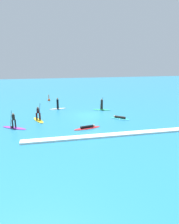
{
  "coord_description": "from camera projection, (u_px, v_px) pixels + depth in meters",
  "views": [
    {
      "loc": [
        -6.22,
        -27.77,
        7.74
      ],
      "look_at": [
        0.0,
        0.0,
        0.5
      ],
      "focal_mm": 33.51,
      "sensor_mm": 36.0,
      "label": 1
    }
  ],
  "objects": [
    {
      "name": "surfer_on_purple_board",
      "position": [
        14.0,
        125.0,
        23.95
      ],
      "size": [
        3.07,
        2.3,
        2.11
      ],
      "rotation": [
        0.0,
        0.0,
        2.57
      ],
      "color": "purple",
      "rests_on": "ground_plane"
    },
    {
      "name": "ground_plane",
      "position": [
        90.0,
        115.0,
        29.48
      ],
      "size": [
        120.0,
        120.0,
        0.0
      ],
      "primitive_type": "plane",
      "color": "teal",
      "rests_on": "ground"
    },
    {
      "name": "marker_buoy",
      "position": [
        49.0,
        100.0,
        39.84
      ],
      "size": [
        0.49,
        0.49,
        1.28
      ],
      "color": "#E55119",
      "rests_on": "ground_plane"
    },
    {
      "name": "surfer_on_white_board",
      "position": [
        58.0,
        106.0,
        33.17
      ],
      "size": [
        2.69,
        0.9,
        1.78
      ],
      "rotation": [
        0.0,
        0.0,
        3.27
      ],
      "color": "white",
      "rests_on": "ground_plane"
    },
    {
      "name": "wave_crest",
      "position": [
        107.0,
        135.0,
        21.56
      ],
      "size": [
        17.27,
        0.9,
        0.18
      ],
      "primitive_type": "cube",
      "color": "white",
      "rests_on": "ground_plane"
    },
    {
      "name": "surfer_on_green_board",
      "position": [
        102.0,
        107.0,
        32.54
      ],
      "size": [
        2.85,
        1.62,
        2.01
      ],
      "rotation": [
        0.0,
        0.0,
        5.9
      ],
      "color": "#23B266",
      "rests_on": "ground_plane"
    },
    {
      "name": "surfer_on_red_board",
      "position": [
        87.0,
        127.0,
        23.97
      ],
      "size": [
        3.34,
        1.45,
        0.36
      ],
      "rotation": [
        0.0,
        0.0,
        0.22
      ],
      "color": "red",
      "rests_on": "ground_plane"
    },
    {
      "name": "surfer_on_yellow_board",
      "position": [
        38.0,
        117.0,
        26.94
      ],
      "size": [
        1.73,
        3.08,
        2.25
      ],
      "rotation": [
        0.0,
        0.0,
        1.93
      ],
      "color": "yellow",
      "rests_on": "ground_plane"
    },
    {
      "name": "surfer_on_teal_board",
      "position": [
        120.0,
        118.0,
        27.79
      ],
      "size": [
        2.44,
        2.22,
        0.38
      ],
      "rotation": [
        0.0,
        0.0,
        2.44
      ],
      "color": "#33C6CC",
      "rests_on": "ground_plane"
    }
  ]
}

